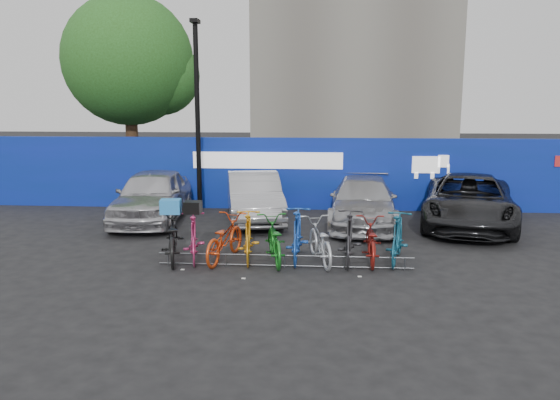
# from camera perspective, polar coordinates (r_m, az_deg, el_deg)

# --- Properties ---
(ground) EXTENTS (100.00, 100.00, 0.00)m
(ground) POSITION_cam_1_polar(r_m,az_deg,el_deg) (12.63, 0.67, -6.28)
(ground) COLOR black
(ground) RESTS_ON ground
(hoarding) EXTENTS (22.00, 0.18, 2.40)m
(hoarding) POSITION_cam_1_polar(r_m,az_deg,el_deg) (18.25, 1.86, 2.77)
(hoarding) COLOR navy
(hoarding) RESTS_ON ground
(tree) EXTENTS (5.40, 5.20, 7.80)m
(tree) POSITION_cam_1_polar(r_m,az_deg,el_deg) (23.42, -14.97, 13.59)
(tree) COLOR #382314
(tree) RESTS_ON ground
(lamppost) EXTENTS (0.25, 0.50, 6.11)m
(lamppost) POSITION_cam_1_polar(r_m,az_deg,el_deg) (17.92, -8.62, 9.16)
(lamppost) COLOR black
(lamppost) RESTS_ON ground
(bike_rack) EXTENTS (5.60, 0.03, 0.30)m
(bike_rack) POSITION_cam_1_polar(r_m,az_deg,el_deg) (12.01, 0.49, -6.35)
(bike_rack) COLOR #595B60
(bike_rack) RESTS_ON ground
(car_0) EXTENTS (2.18, 4.76, 1.58)m
(car_0) POSITION_cam_1_polar(r_m,az_deg,el_deg) (16.88, -13.19, 0.46)
(car_0) COLOR #B7B6BB
(car_0) RESTS_ON ground
(car_1) EXTENTS (2.35, 4.59, 1.44)m
(car_1) POSITION_cam_1_polar(r_m,az_deg,el_deg) (16.62, -2.74, 0.33)
(car_1) COLOR #A0A0A4
(car_1) RESTS_ON ground
(car_2) EXTENTS (2.25, 4.82, 1.36)m
(car_2) POSITION_cam_1_polar(r_m,az_deg,el_deg) (16.24, 8.67, -0.16)
(car_2) COLOR #A7A7AC
(car_2) RESTS_ON ground
(car_3) EXTENTS (3.67, 5.80, 1.49)m
(car_3) POSITION_cam_1_polar(r_m,az_deg,el_deg) (16.73, 19.13, -0.09)
(car_3) COLOR black
(car_3) RESTS_ON ground
(bike_0) EXTENTS (1.23, 2.20, 1.10)m
(bike_0) POSITION_cam_1_polar(r_m,az_deg,el_deg) (12.72, -11.25, -3.80)
(bike_0) COLOR black
(bike_0) RESTS_ON ground
(bike_1) EXTENTS (0.91, 1.90, 1.10)m
(bike_1) POSITION_cam_1_polar(r_m,az_deg,el_deg) (12.63, -9.02, -3.82)
(bike_1) COLOR #C52F6B
(bike_1) RESTS_ON ground
(bike_2) EXTENTS (1.11, 2.07, 1.03)m
(bike_2) POSITION_cam_1_polar(r_m,az_deg,el_deg) (12.54, -5.85, -4.02)
(bike_2) COLOR red
(bike_2) RESTS_ON ground
(bike_3) EXTENTS (0.74, 1.94, 1.14)m
(bike_3) POSITION_cam_1_polar(r_m,az_deg,el_deg) (12.48, -3.34, -3.79)
(bike_3) COLOR orange
(bike_3) RESTS_ON ground
(bike_4) EXTENTS (1.05, 2.04, 1.02)m
(bike_4) POSITION_cam_1_polar(r_m,az_deg,el_deg) (12.35, -0.63, -4.20)
(bike_4) COLOR #17741D
(bike_4) RESTS_ON ground
(bike_5) EXTENTS (0.60, 2.01, 1.20)m
(bike_5) POSITION_cam_1_polar(r_m,az_deg,el_deg) (12.47, 1.81, -3.63)
(bike_5) COLOR #1B4CB6
(bike_5) RESTS_ON ground
(bike_6) EXTENTS (1.10, 2.00, 0.99)m
(bike_6) POSITION_cam_1_polar(r_m,az_deg,el_deg) (12.33, 4.15, -4.32)
(bike_6) COLOR #B4B8BD
(bike_6) RESTS_ON ground
(bike_7) EXTENTS (0.71, 2.02, 1.19)m
(bike_7) POSITION_cam_1_polar(r_m,az_deg,el_deg) (12.40, 7.28, -3.83)
(bike_7) COLOR #2B2A2D
(bike_7) RESTS_ON ground
(bike_8) EXTENTS (0.71, 1.89, 0.98)m
(bike_8) POSITION_cam_1_polar(r_m,az_deg,el_deg) (12.52, 9.45, -4.24)
(bike_8) COLOR maroon
(bike_8) RESTS_ON ground
(bike_9) EXTENTS (0.97, 1.97, 1.14)m
(bike_9) POSITION_cam_1_polar(r_m,az_deg,el_deg) (12.59, 12.17, -3.88)
(bike_9) COLOR #15536F
(bike_9) RESTS_ON ground
(cargo_crate) EXTENTS (0.49, 0.39, 0.32)m
(cargo_crate) POSITION_cam_1_polar(r_m,az_deg,el_deg) (12.57, -11.36, -0.67)
(cargo_crate) COLOR #2983D3
(cargo_crate) RESTS_ON bike_0
(cargo_topcase) EXTENTS (0.38, 0.34, 0.27)m
(cargo_topcase) POSITION_cam_1_polar(r_m,az_deg,el_deg) (12.48, -9.10, -0.76)
(cargo_topcase) COLOR black
(cargo_topcase) RESTS_ON bike_1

